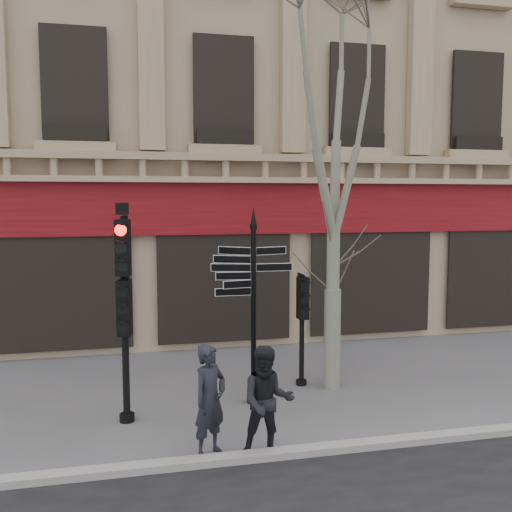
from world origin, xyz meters
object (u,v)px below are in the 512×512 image
Objects in this scene: pedestrian_b at (267,402)px; pedestrian_a at (210,400)px; traffic_signal_main at (124,285)px; traffic_signal_secondary at (302,310)px; fingerpost at (254,272)px; plane_tree at (335,112)px.

pedestrian_a is at bearing 172.08° from pedestrian_b.
pedestrian_a reaches higher than pedestrian_b.
traffic_signal_main is 2.23× the size of pedestrian_a.
traffic_signal_secondary is 3.69m from pedestrian_a.
plane_tree is at bearing 26.02° from fingerpost.
plane_tree is (4.07, 0.86, 3.14)m from traffic_signal_main.
traffic_signal_secondary is at bearing 11.52° from pedestrian_a.
pedestrian_b is at bearing -54.50° from pedestrian_a.
pedestrian_a is at bearing -130.40° from traffic_signal_secondary.
pedestrian_a is 0.86m from pedestrian_b.
pedestrian_b is at bearing -126.93° from plane_tree.
fingerpost is at bearing -165.10° from plane_tree.
traffic_signal_secondary is (1.19, 0.78, -0.91)m from fingerpost.
plane_tree is 6.01m from pedestrian_a.
traffic_signal_secondary is 1.33× the size of pedestrian_a.
fingerpost reaches higher than traffic_signal_secondary.
traffic_signal_main reaches higher than pedestrian_b.
plane_tree is 5.77m from pedestrian_b.
traffic_signal_main is 0.48× the size of plane_tree.
fingerpost is 2.19× the size of pedestrian_a.
pedestrian_b is at bearing -29.68° from traffic_signal_main.
traffic_signal_main is at bearing -168.06° from plane_tree.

